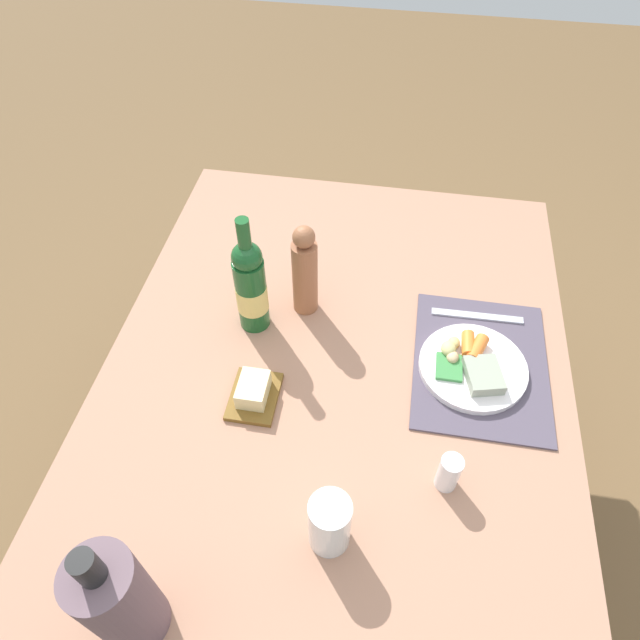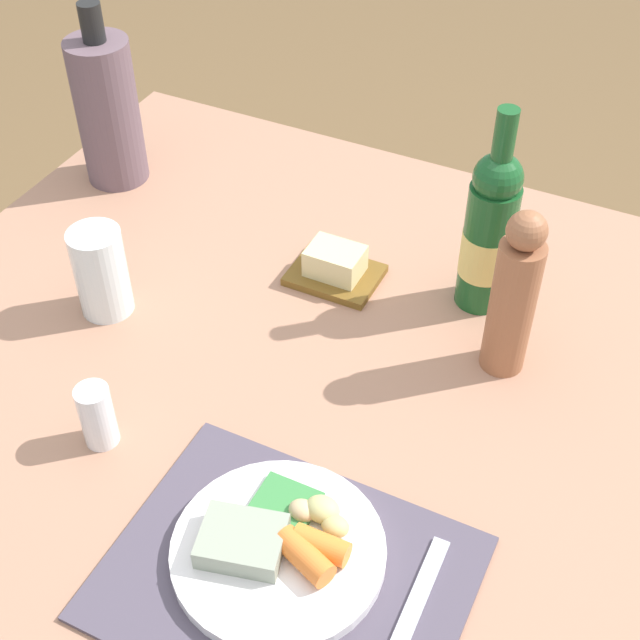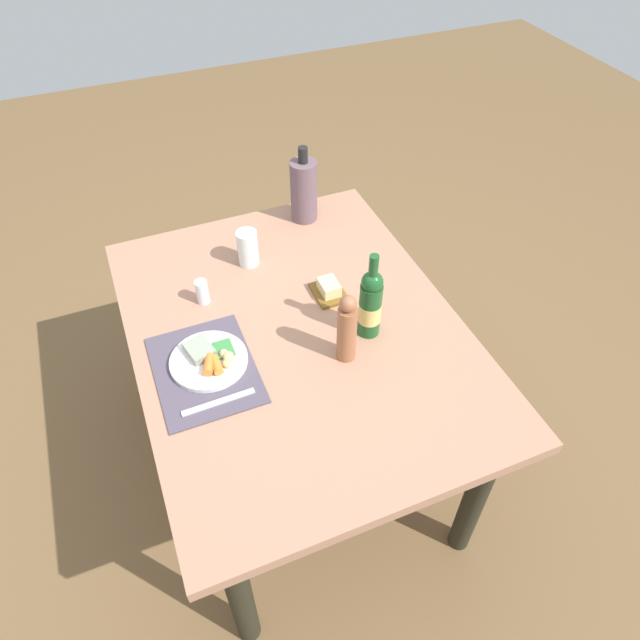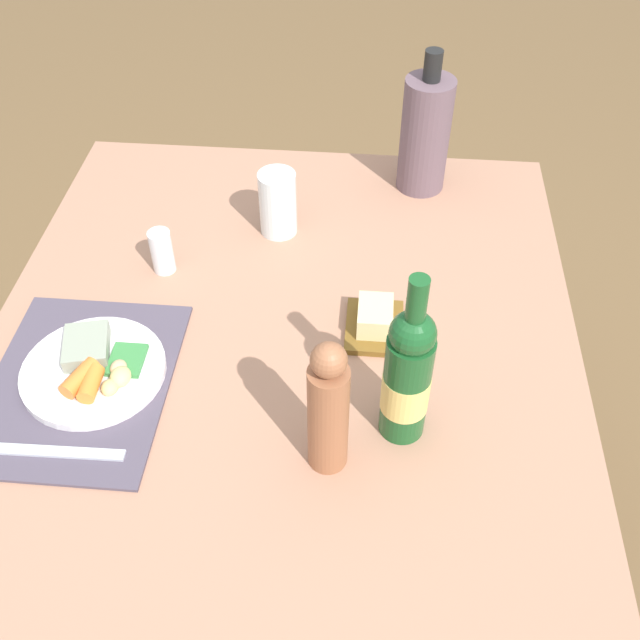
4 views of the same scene
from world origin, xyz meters
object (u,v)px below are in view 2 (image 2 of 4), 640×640
(dining_table, at_px, (359,421))
(dinner_plate, at_px, (279,546))
(water_tumbler, at_px, (102,277))
(salt_shaker, at_px, (97,416))
(pepper_mill, at_px, (514,297))
(knife, at_px, (408,622))
(butter_dish, at_px, (335,267))
(wine_bottle, at_px, (489,232))
(cooler_bottle, at_px, (107,110))

(dining_table, distance_m, dinner_plate, 0.32)
(dining_table, height_order, water_tumbler, water_tumbler)
(salt_shaker, height_order, pepper_mill, pepper_mill)
(pepper_mill, bearing_deg, knife, -85.90)
(dinner_plate, relative_size, butter_dish, 1.81)
(knife, relative_size, wine_bottle, 0.69)
(salt_shaker, bearing_deg, dinner_plate, -10.44)
(dining_table, xyz_separation_m, salt_shaker, (-0.24, -0.24, 0.14))
(wine_bottle, relative_size, salt_shaker, 3.50)
(water_tumbler, xyz_separation_m, pepper_mill, (0.54, 0.14, 0.06))
(water_tumbler, bearing_deg, knife, -25.20)
(water_tumbler, xyz_separation_m, cooler_bottle, (-0.18, 0.28, 0.07))
(pepper_mill, bearing_deg, butter_dish, 167.64)
(cooler_bottle, bearing_deg, water_tumbler, -57.18)
(salt_shaker, bearing_deg, water_tumbler, 124.29)
(dinner_plate, distance_m, butter_dish, 0.48)
(salt_shaker, distance_m, pepper_mill, 0.53)
(knife, distance_m, salt_shaker, 0.44)
(butter_dish, relative_size, salt_shaker, 1.47)
(wine_bottle, relative_size, cooler_bottle, 1.02)
(wine_bottle, distance_m, pepper_mill, 0.13)
(wine_bottle, bearing_deg, butter_dish, -166.79)
(dining_table, bearing_deg, cooler_bottle, 156.63)
(dinner_plate, distance_m, knife, 0.16)
(water_tumbler, xyz_separation_m, wine_bottle, (0.47, 0.25, 0.06))
(butter_dish, xyz_separation_m, cooler_bottle, (-0.45, 0.08, 0.11))
(dining_table, relative_size, dinner_plate, 5.71)
(wine_bottle, xyz_separation_m, salt_shaker, (-0.33, -0.45, -0.08))
(butter_dish, distance_m, water_tumbler, 0.33)
(butter_dish, bearing_deg, cooler_bottle, 169.51)
(water_tumbler, height_order, salt_shaker, water_tumbler)
(dinner_plate, height_order, pepper_mill, pepper_mill)
(water_tumbler, relative_size, cooler_bottle, 0.44)
(salt_shaker, bearing_deg, dining_table, 45.47)
(dining_table, xyz_separation_m, cooler_bottle, (-0.56, 0.24, 0.23))
(salt_shaker, bearing_deg, knife, -8.66)
(dining_table, distance_m, knife, 0.38)
(butter_dish, height_order, wine_bottle, wine_bottle)
(knife, height_order, salt_shaker, salt_shaker)
(butter_dish, xyz_separation_m, wine_bottle, (0.21, 0.05, 0.10))
(dining_table, relative_size, wine_bottle, 4.36)
(knife, height_order, water_tumbler, water_tumbler)
(salt_shaker, xyz_separation_m, pepper_mill, (0.40, 0.34, 0.07))
(wine_bottle, bearing_deg, knife, -79.32)
(pepper_mill, bearing_deg, water_tumbler, -165.32)
(water_tumbler, bearing_deg, dinner_plate, -31.51)
(cooler_bottle, bearing_deg, pepper_mill, -11.21)
(dining_table, bearing_deg, dinner_plate, -83.39)
(dining_table, height_order, dinner_plate, dinner_plate)
(dining_table, height_order, butter_dish, butter_dish)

